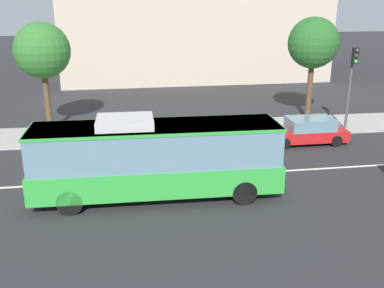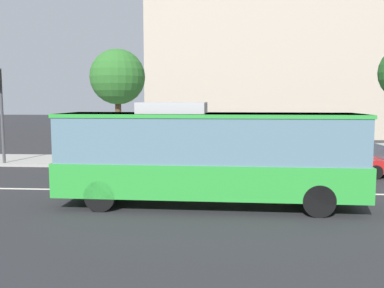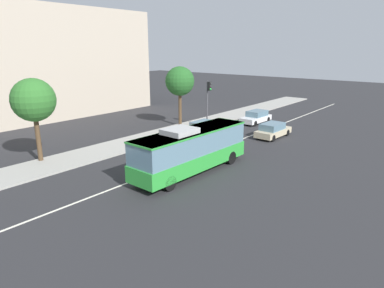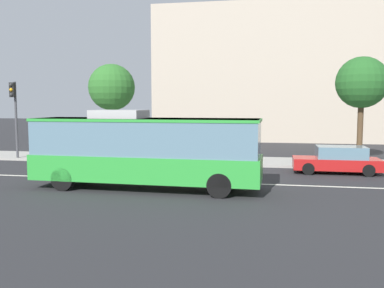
{
  "view_description": "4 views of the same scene",
  "coord_description": "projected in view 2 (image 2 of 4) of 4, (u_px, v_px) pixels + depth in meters",
  "views": [
    {
      "loc": [
        -1.8,
        -19.2,
        8.0
      ],
      "look_at": [
        1.26,
        0.19,
        1.52
      ],
      "focal_mm": 42.45,
      "sensor_mm": 36.0,
      "label": 1
    },
    {
      "loc": [
        -0.14,
        -15.59,
        3.54
      ],
      "look_at": [
        -1.11,
        -1.69,
        2.04
      ],
      "focal_mm": 38.42,
      "sensor_mm": 36.0,
      "label": 2
    },
    {
      "loc": [
        -18.52,
        -16.75,
        8.71
      ],
      "look_at": [
        0.14,
        -1.49,
        1.88
      ],
      "focal_mm": 32.0,
      "sensor_mm": 36.0,
      "label": 3
    },
    {
      "loc": [
        4.79,
        -19.31,
        3.71
      ],
      "look_at": [
        1.19,
        -0.23,
        1.85
      ],
      "focal_mm": 38.86,
      "sensor_mm": 36.0,
      "label": 4
    }
  ],
  "objects": [
    {
      "name": "sidewalk_kerb",
      "position": [
        223.0,
        162.0,
        22.98
      ],
      "size": [
        80.0,
        3.93,
        0.14
      ],
      "primitive_type": "cube",
      "color": "#9E9B93",
      "rests_on": "ground_plane"
    },
    {
      "name": "ground_plane",
      "position": [
        224.0,
        192.0,
        15.83
      ],
      "size": [
        160.0,
        160.0,
        0.0
      ],
      "primitive_type": "plane",
      "color": "#28282B"
    },
    {
      "name": "office_block_background",
      "position": [
        276.0,
        68.0,
        42.02
      ],
      "size": [
        25.33,
        12.32,
        13.6
      ],
      "rotation": [
        0.0,
        0.0,
        0.01
      ],
      "color": "#B7A893",
      "rests_on": "ground_plane"
    },
    {
      "name": "street_tree_kerbside_left",
      "position": [
        118.0,
        77.0,
        24.34
      ],
      "size": [
        3.27,
        3.27,
        6.54
      ],
      "color": "#4C3823",
      "rests_on": "ground_plane"
    },
    {
      "name": "transit_bus",
      "position": [
        208.0,
        152.0,
        13.71
      ],
      "size": [
        10.06,
        2.73,
        3.46
      ],
      "rotation": [
        0.0,
        0.0,
        -0.02
      ],
      "color": "green",
      "rests_on": "ground_plane"
    },
    {
      "name": "lane_centre_line",
      "position": [
        224.0,
        192.0,
        15.83
      ],
      "size": [
        76.0,
        0.16,
        0.01
      ],
      "primitive_type": "cube",
      "color": "silver",
      "rests_on": "ground_plane"
    },
    {
      "name": "traffic_light_mid_block",
      "position": [
        0.0,
        99.0,
        21.78
      ],
      "size": [
        0.33,
        0.62,
        5.2
      ],
      "rotation": [
        0.0,
        0.0,
        -1.55
      ],
      "color": "#47474C",
      "rests_on": "ground_plane"
    }
  ]
}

